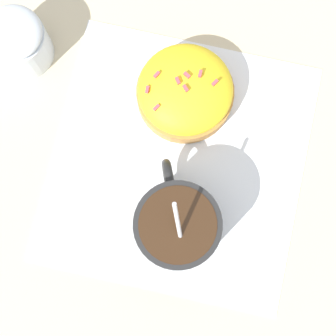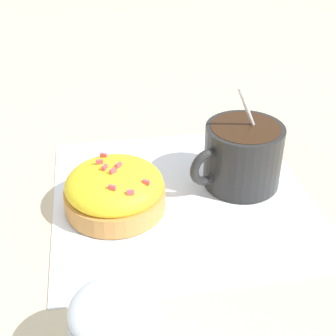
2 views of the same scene
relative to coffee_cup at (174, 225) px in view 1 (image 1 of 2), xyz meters
name	(u,v)px [view 1 (image 1 of 2)]	position (x,y,z in m)	size (l,w,h in m)	color
ground_plane	(175,162)	(0.07, 0.01, -0.04)	(3.00, 3.00, 0.00)	#C6B793
paper_napkin	(175,162)	(0.07, 0.01, -0.04)	(0.29, 0.29, 0.00)	white
coffee_cup	(174,225)	(0.00, 0.00, 0.00)	(0.11, 0.08, 0.12)	black
frosted_pastry	(182,91)	(0.14, 0.01, -0.02)	(0.10, 0.10, 0.05)	#C18442
sugar_bowl	(16,41)	(0.17, 0.18, -0.01)	(0.06, 0.06, 0.07)	silver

